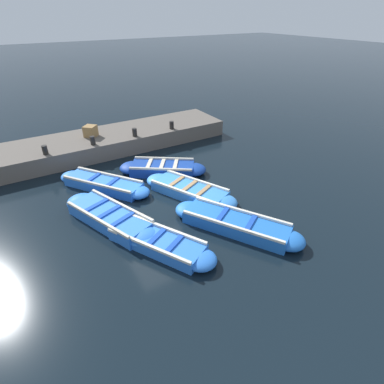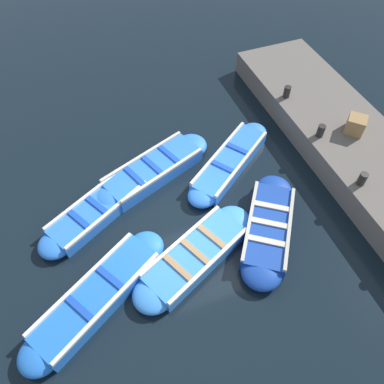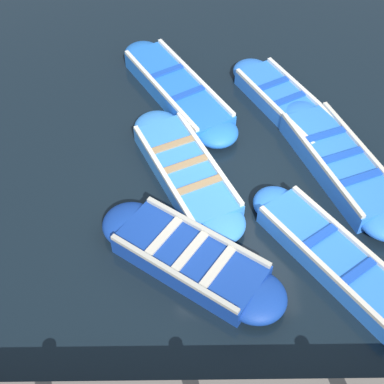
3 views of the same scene
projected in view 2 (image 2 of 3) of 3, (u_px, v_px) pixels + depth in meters
The scene contains 12 objects.
ground_plane at pixel (189, 221), 9.37m from camera, with size 120.00×120.00×0.00m, color black.
boat_alongside at pixel (268, 228), 9.03m from camera, with size 2.69×3.27×0.44m.
boat_end_of_row at pixel (97, 296), 7.97m from camera, with size 3.77×2.71×0.43m.
boat_outer_right at pixel (153, 170), 10.16m from camera, with size 3.77×2.18×0.45m.
boat_far_corner at pixel (195, 255), 8.59m from camera, with size 3.59×2.31×0.40m.
boat_drifting at pixel (99, 209), 9.40m from camera, with size 3.45×2.39×0.39m.
boat_centre at pixel (230, 162), 10.38m from camera, with size 3.40×2.74×0.40m.
quay_wall at pixel (363, 158), 10.21m from camera, with size 2.53×10.81×0.71m.
bollard_north at pixel (287, 92), 11.16m from camera, with size 0.20×0.20×0.35m, color black.
bollard_mid_north at pixel (321, 131), 10.12m from camera, with size 0.20×0.20×0.35m, color black.
bollard_mid_south at pixel (362, 179), 9.07m from camera, with size 0.20×0.20×0.35m, color black.
wooden_crate at pixel (356, 125), 10.18m from camera, with size 0.47×0.47×0.47m, color olive.
Camera 2 is at (1.80, 4.87, 7.84)m, focal length 35.00 mm.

